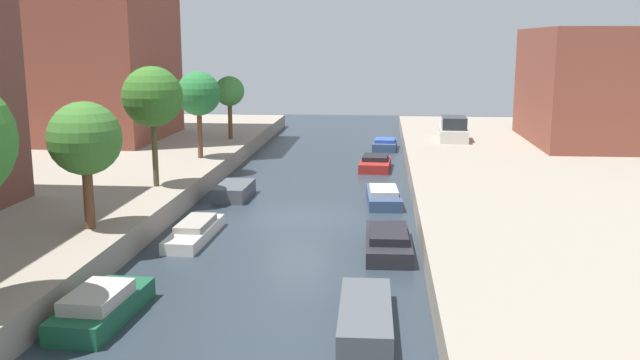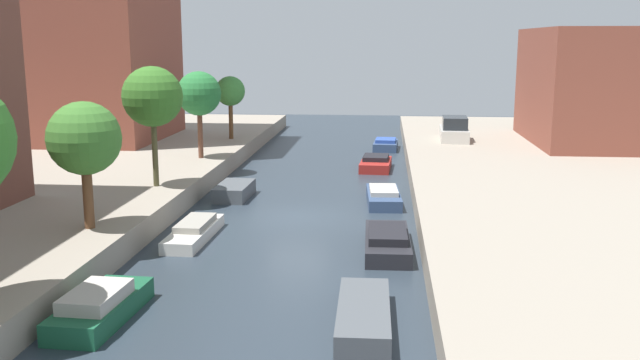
{
  "view_description": "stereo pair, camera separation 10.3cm",
  "coord_description": "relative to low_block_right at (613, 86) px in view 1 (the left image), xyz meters",
  "views": [
    {
      "loc": [
        3.56,
        -28.67,
        7.4
      ],
      "look_at": [
        0.7,
        3.06,
        1.03
      ],
      "focal_mm": 39.17,
      "sensor_mm": 36.0,
      "label": 1
    },
    {
      "loc": [
        3.66,
        -28.66,
        7.4
      ],
      "look_at": [
        0.7,
        3.06,
        1.03
      ],
      "focal_mm": 39.17,
      "sensor_mm": 36.0,
      "label": 2
    }
  ],
  "objects": [
    {
      "name": "moored_boat_left_1",
      "position": [
        -21.86,
        -28.74,
        -4.19
      ],
      "size": [
        1.68,
        3.91,
        0.95
      ],
      "color": "#195638",
      "rests_on": "ground_plane"
    },
    {
      "name": "street_tree_1",
      "position": [
        -24.5,
        -23.15,
        -0.48
      ],
      "size": [
        2.51,
        2.51,
        4.41
      ],
      "color": "brown",
      "rests_on": "quay_left"
    },
    {
      "name": "moored_boat_right_2",
      "position": [
        -14.17,
        -21.66,
        -4.24
      ],
      "size": [
        1.68,
        4.49,
        0.84
      ],
      "color": "#232328",
      "rests_on": "ground_plane"
    },
    {
      "name": "moored_boat_right_4",
      "position": [
        -14.82,
        -5.44,
        -4.25
      ],
      "size": [
        1.89,
        3.57,
        0.79
      ],
      "color": "maroon",
      "rests_on": "ground_plane"
    },
    {
      "name": "moored_boat_right_1",
      "position": [
        -14.8,
        -28.43,
        -4.3
      ],
      "size": [
        1.44,
        4.25,
        0.59
      ],
      "color": "#4C5156",
      "rests_on": "ground_plane"
    },
    {
      "name": "street_tree_4",
      "position": [
        -24.5,
        -0.47,
        -0.49
      ],
      "size": [
        1.95,
        1.95,
        4.13
      ],
      "color": "brown",
      "rests_on": "quay_left"
    },
    {
      "name": "parked_car",
      "position": [
        -9.8,
        0.25,
        -2.95
      ],
      "size": [
        1.96,
        4.43,
        1.55
      ],
      "color": "beige",
      "rests_on": "quay_right"
    },
    {
      "name": "street_tree_3",
      "position": [
        -24.5,
        -8.25,
        -0.06
      ],
      "size": [
        2.42,
        2.42,
        4.78
      ],
      "color": "brown",
      "rests_on": "quay_left"
    },
    {
      "name": "moored_boat_right_3",
      "position": [
        -14.34,
        -14.12,
        -4.28
      ],
      "size": [
        1.7,
        4.06,
        0.73
      ],
      "color": "#33476B",
      "rests_on": "ground_plane"
    },
    {
      "name": "moored_boat_left_3",
      "position": [
        -21.47,
        -13.67,
        -4.25
      ],
      "size": [
        1.57,
        3.05,
        0.68
      ],
      "color": "#4C5156",
      "rests_on": "ground_plane"
    },
    {
      "name": "moored_boat_left_2",
      "position": [
        -21.48,
        -20.77,
        -4.3
      ],
      "size": [
        1.33,
        4.46,
        0.69
      ],
      "color": "beige",
      "rests_on": "ground_plane"
    },
    {
      "name": "ground_plane",
      "position": [
        -18.0,
        -17.13,
        -4.59
      ],
      "size": [
        84.0,
        84.0,
        0.0
      ],
      "primitive_type": "plane",
      "color": "#28333D"
    },
    {
      "name": "low_block_right",
      "position": [
        0.0,
        0.0,
        0.0
      ],
      "size": [
        10.0,
        11.76,
        7.19
      ],
      "primitive_type": "cube",
      "color": "brown",
      "rests_on": "quay_right"
    },
    {
      "name": "street_tree_2",
      "position": [
        -24.5,
        -15.96,
        0.38
      ],
      "size": [
        2.66,
        2.66,
        5.33
      ],
      "color": "brown",
      "rests_on": "quay_left"
    },
    {
      "name": "moored_boat_right_5",
      "position": [
        -14.25,
        2.25,
        -4.26
      ],
      "size": [
        1.76,
        3.37,
        0.77
      ],
      "color": "#33476B",
      "rests_on": "ground_plane"
    }
  ]
}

